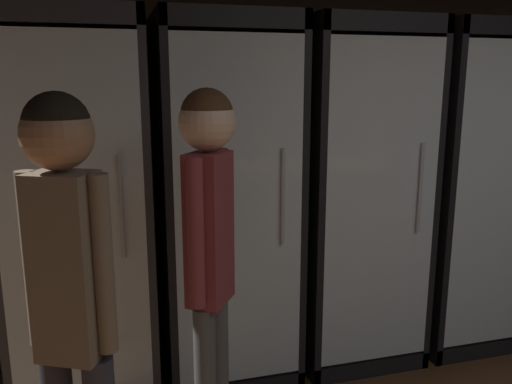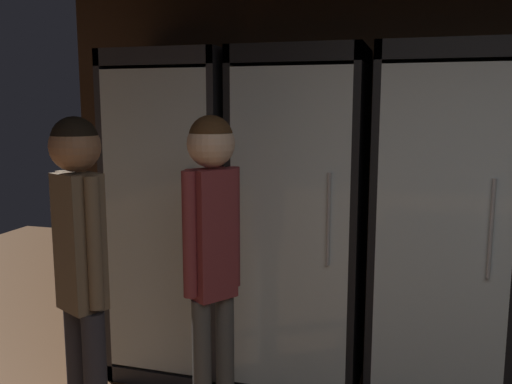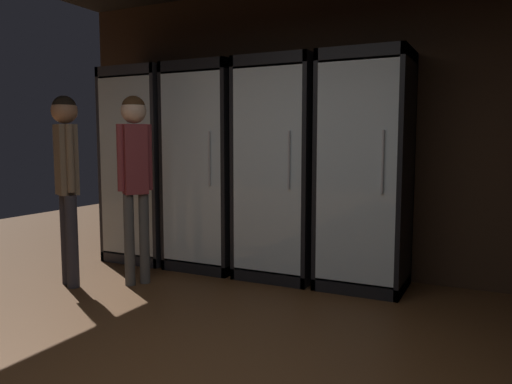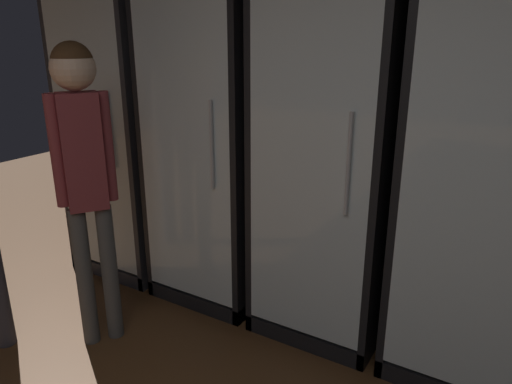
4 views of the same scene
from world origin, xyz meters
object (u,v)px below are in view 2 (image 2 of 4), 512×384
Objects in this scene: cooler_far_left at (181,217)px; shopper_far at (212,239)px; cooler_left at (302,225)px; cooler_center at (439,234)px; shopper_near at (81,257)px.

shopper_far is at bearing -57.70° from cooler_far_left.
cooler_far_left and cooler_left have the same top height.
shopper_far is (-0.25, -0.87, 0.10)m from cooler_left.
cooler_center is 1.36m from shopper_far.
shopper_near is (0.03, -1.16, 0.05)m from cooler_far_left.
cooler_center reaches higher than shopper_near.
cooler_far_left is at bearing 179.94° from cooler_center.
cooler_far_left is 1.22× the size of shopper_far.
cooler_far_left reaches higher than shopper_near.
shopper_near is 1.00× the size of shopper_far.
cooler_left is at bearing 73.84° from shopper_far.
shopper_far is (0.55, -0.87, 0.10)m from cooler_far_left.
cooler_far_left and cooler_center have the same top height.
cooler_left is 0.80m from cooler_center.
cooler_far_left is at bearing 91.70° from shopper_near.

